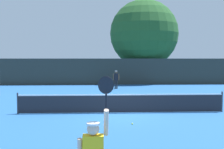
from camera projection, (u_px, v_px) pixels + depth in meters
name	position (u px, v px, depth m)	size (l,w,h in m)	color
ground_plane	(122.00, 113.00, 14.32)	(120.00, 120.00, 0.00)	#235693
tennis_net	(122.00, 103.00, 14.29)	(10.61, 0.08, 1.07)	#232328
perimeter_fence	(110.00, 72.00, 29.58)	(39.26, 0.12, 2.78)	#2D332D
player_receiving	(116.00, 78.00, 25.51)	(0.57, 0.24, 1.66)	black
tennis_ball	(132.00, 124.00, 11.77)	(0.07, 0.07, 0.07)	#CCE033
large_tree	(144.00, 34.00, 32.73)	(7.98, 7.98, 9.69)	brown
parked_car_near	(47.00, 74.00, 36.75)	(1.92, 4.21, 1.69)	#B7B7BC
parked_car_mid	(159.00, 73.00, 37.13)	(2.07, 4.27, 1.69)	#B7B7BC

